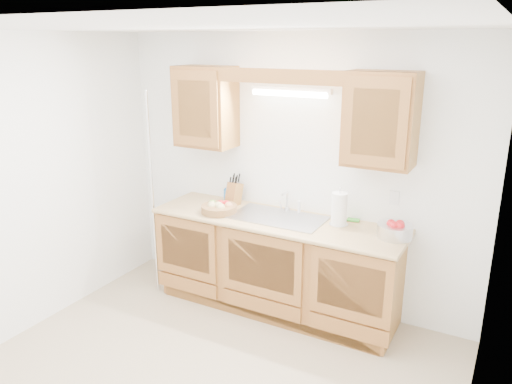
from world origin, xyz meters
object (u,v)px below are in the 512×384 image
Objects in this scene: knife_block at (234,193)px; apple_bowl at (395,230)px; paper_towel at (339,209)px; fruit_basket at (219,208)px.

knife_block is 1.58m from apple_bowl.
paper_towel is (1.08, -0.05, 0.03)m from knife_block.
paper_towel reaches higher than knife_block.
apple_bowl is at bearing -6.09° from paper_towel.
knife_block is at bearing 177.10° from paper_towel.
fruit_basket is 1.13× the size of apple_bowl.
fruit_basket is at bearing -82.44° from knife_block.
fruit_basket is 0.28m from knife_block.
paper_towel is (1.08, 0.21, 0.10)m from fruit_basket.
apple_bowl is at bearing 5.81° from fruit_basket.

